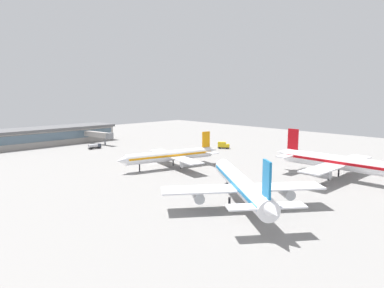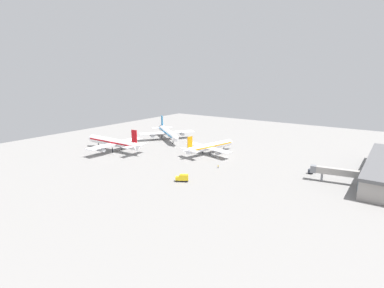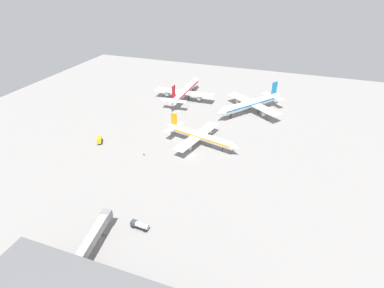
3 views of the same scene
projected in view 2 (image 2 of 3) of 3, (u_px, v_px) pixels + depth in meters
The scene contains 8 objects.
ground at pixel (226, 157), 171.42m from camera, with size 288.00×288.00×0.00m, color gray.
airplane_at_gate at pixel (168, 132), 215.90m from camera, with size 35.79×42.30×15.18m.
airplane_taxiing at pixel (209, 147), 177.02m from camera, with size 41.08×33.49×12.65m.
airplane_distant at pixel (114, 142), 184.04m from camera, with size 39.52×49.47×15.08m.
fuel_truck at pixel (312, 170), 143.77m from camera, with size 6.39×2.47×2.50m.
catering_truck at pixel (182, 178), 131.59m from camera, with size 4.56×5.76×3.30m.
ground_crew_worker at pixel (218, 167), 150.88m from camera, with size 0.54×0.50×1.67m.
jet_bridge at pixel (335, 172), 129.37m from camera, with size 5.92×20.95×6.74m.
Camera 2 is at (-146.62, -78.86, 45.85)m, focal length 28.04 mm.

